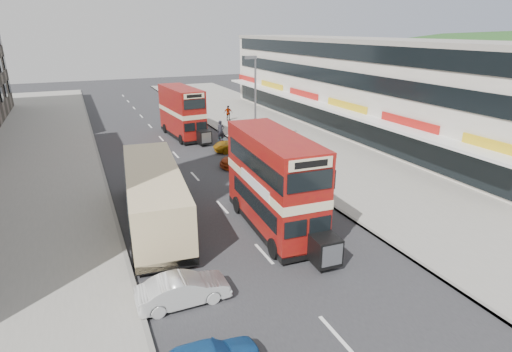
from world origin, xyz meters
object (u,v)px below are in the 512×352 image
car_right_a (247,158)px  pedestrian_far (228,113)px  bus_main (274,182)px  car_right_b (237,144)px  pedestrian_near (297,148)px  coach (154,194)px  bus_second (182,112)px  street_lamp (255,97)px  cyclist (221,136)px  car_left_front (183,290)px

car_right_a → pedestrian_far: bearing=161.0°
bus_main → car_right_b: 15.27m
car_right_b → pedestrian_near: size_ratio=2.19×
bus_main → car_right_a: (2.83, 10.52, -1.99)m
pedestrian_near → pedestrian_far: pedestrian_near is taller
coach → bus_second: bearing=77.0°
coach → street_lamp: bearing=50.6°
bus_main → pedestrian_near: 12.18m
bus_main → car_right_a: bearing=-101.9°
car_right_b → cyclist: cyclist is taller
coach → car_right_a: 11.28m
pedestrian_far → pedestrian_near: bearing=-89.5°
street_lamp → car_right_a: 5.60m
cyclist → pedestrian_far: bearing=65.9°
car_right_b → pedestrian_near: 5.89m
pedestrian_near → street_lamp: bearing=-94.9°
street_lamp → pedestrian_near: size_ratio=4.24×
pedestrian_near → cyclist: cyclist is taller
bus_main → bus_second: size_ratio=1.07×
bus_second → car_left_front: 26.90m
car_left_front → car_right_a: 17.40m
bus_second → cyclist: bearing=114.2°
street_lamp → car_left_front: 21.58m
car_right_a → cyclist: 6.66m
street_lamp → bus_main: street_lamp is taller
street_lamp → bus_main: 14.69m
coach → pedestrian_near: size_ratio=5.85×
car_right_a → pedestrian_near: (4.14, -0.65, 0.47)m
street_lamp → pedestrian_far: (2.21, 12.66, -3.76)m
bus_main → street_lamp: bearing=-106.5°
street_lamp → pedestrian_far: size_ratio=4.67×
bus_second → cyclist: bus_second is taller
bus_main → car_right_b: bearing=-100.7°
car_right_a → car_left_front: bearing=-34.8°
coach → car_right_b: (9.29, 11.50, -1.13)m
coach → car_right_a: (8.51, 7.33, -1.08)m
bus_main → pedestrian_far: size_ratio=5.28×
bus_main → car_left_front: 7.79m
car_right_b → cyclist: size_ratio=1.85×
street_lamp → car_right_a: street_lamp is taller
car_right_b → pedestrian_far: pedestrian_far is taller
bus_second → car_right_b: 7.77m
pedestrian_near → pedestrian_far: 16.48m
street_lamp → car_right_a: bearing=-122.9°
pedestrian_far → bus_second: bearing=-142.9°
car_right_a → street_lamp: bearing=143.2°
car_left_front → car_right_a: size_ratio=0.82×
bus_second → car_right_b: size_ratio=2.05×
car_left_front → pedestrian_near: bearing=-42.3°
car_right_a → car_right_b: car_right_a is taller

